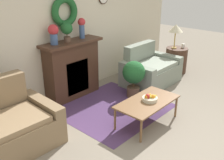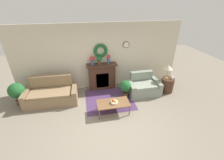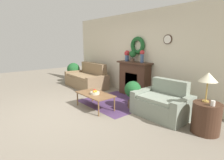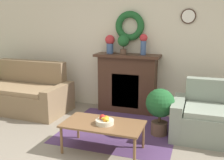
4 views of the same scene
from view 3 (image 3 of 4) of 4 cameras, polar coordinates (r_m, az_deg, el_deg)
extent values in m
plane|color=gray|center=(4.60, -14.09, -10.31)|extent=(16.00, 16.00, 0.00)
cube|color=#4C335B|center=(5.24, 1.36, -7.15)|extent=(1.80, 1.68, 0.01)
cube|color=beige|center=(5.89, 8.62, 8.24)|extent=(6.80, 0.06, 2.70)
cylinder|color=#382319|center=(5.19, 17.71, 12.52)|extent=(0.26, 0.02, 0.26)
cylinder|color=white|center=(5.18, 17.64, 12.52)|extent=(0.22, 0.01, 0.22)
torus|color=#1E5628|center=(5.78, 8.31, 11.09)|extent=(0.56, 0.13, 0.56)
cube|color=#42281C|center=(5.82, 7.31, 0.16)|extent=(1.10, 0.34, 1.07)
cube|color=black|center=(5.73, 6.22, -0.98)|extent=(0.53, 0.02, 0.64)
cube|color=orange|center=(5.74, 6.15, -1.77)|extent=(0.42, 0.01, 0.35)
cube|color=#42281C|center=(5.71, 7.22, 5.65)|extent=(1.24, 0.41, 0.05)
cube|color=#846B4C|center=(6.94, -9.28, -0.75)|extent=(1.55, 0.78, 0.42)
cube|color=#846B4C|center=(7.12, -6.07, 1.81)|extent=(1.53, 0.25, 0.94)
cube|color=#846B4C|center=(7.71, -11.74, 0.95)|extent=(0.20, 0.94, 0.56)
cube|color=#846B4C|center=(6.27, -4.65, -1.32)|extent=(0.20, 0.94, 0.56)
cube|color=#917554|center=(6.89, -9.35, 1.30)|extent=(1.49, 0.72, 0.08)
cube|color=gray|center=(4.30, 15.04, -8.99)|extent=(0.92, 0.67, 0.41)
cube|color=gray|center=(4.58, 18.22, -5.04)|extent=(0.92, 0.19, 0.85)
cube|color=gray|center=(4.66, 10.18, -6.24)|extent=(0.17, 0.85, 0.55)
cube|color=gray|center=(4.10, 22.22, -9.49)|extent=(0.17, 0.85, 0.55)
cube|color=gray|center=(4.22, 15.22, -5.85)|extent=(0.89, 0.61, 0.08)
cube|color=brown|center=(4.67, -5.59, -4.62)|extent=(1.08, 0.58, 0.03)
cylinder|color=brown|center=(5.01, -11.20, -6.03)|extent=(0.04, 0.04, 0.38)
cylinder|color=brown|center=(4.21, -4.40, -9.34)|extent=(0.04, 0.04, 0.38)
cylinder|color=brown|center=(5.26, -6.45, -5.02)|extent=(0.04, 0.04, 0.38)
cylinder|color=brown|center=(4.50, 0.78, -7.88)|extent=(0.04, 0.04, 0.38)
cylinder|color=beige|center=(4.62, -5.60, -4.24)|extent=(0.25, 0.25, 0.06)
sphere|color=#B2231E|center=(4.65, -5.68, -3.48)|extent=(0.08, 0.08, 0.08)
sphere|color=orange|center=(4.61, -5.30, -3.67)|extent=(0.07, 0.07, 0.07)
sphere|color=orange|center=(4.57, -5.86, -3.79)|extent=(0.07, 0.07, 0.07)
sphere|color=orange|center=(4.67, -5.72, -3.48)|extent=(0.07, 0.07, 0.07)
ellipsoid|color=yellow|center=(4.58, -5.84, -3.72)|extent=(0.17, 0.11, 0.04)
cylinder|color=#42281C|center=(3.89, 28.36, -10.85)|extent=(0.52, 0.52, 0.60)
cylinder|color=#B28E42|center=(3.85, 28.21, -6.09)|extent=(0.12, 0.12, 0.02)
cylinder|color=#B28E42|center=(3.80, 28.50, -3.23)|extent=(0.03, 0.03, 0.38)
cone|color=beige|center=(3.75, 28.92, 0.88)|extent=(0.34, 0.34, 0.18)
cylinder|color=silver|center=(3.66, 30.08, -6.59)|extent=(0.08, 0.08, 0.10)
cylinder|color=#3D5684|center=(5.97, 4.93, 7.12)|extent=(0.13, 0.13, 0.19)
sphere|color=#B72D33|center=(5.96, 4.96, 8.70)|extent=(0.19, 0.19, 0.19)
cylinder|color=#3D5684|center=(5.53, 9.78, 6.96)|extent=(0.10, 0.10, 0.26)
sphere|color=#B72D33|center=(5.52, 9.85, 8.86)|extent=(0.15, 0.15, 0.15)
cylinder|color=brown|center=(5.77, 6.72, 6.45)|extent=(0.12, 0.12, 0.10)
cylinder|color=#4C3823|center=(5.76, 6.74, 7.22)|extent=(0.02, 0.02, 0.06)
sphere|color=#1E5628|center=(5.75, 6.77, 8.45)|extent=(0.22, 0.22, 0.22)
cylinder|color=brown|center=(8.04, -12.32, 0.03)|extent=(0.29, 0.29, 0.20)
cylinder|color=#4C3823|center=(8.00, -12.37, 1.26)|extent=(0.05, 0.05, 0.15)
sphere|color=#1E5628|center=(7.95, -12.47, 3.48)|extent=(0.56, 0.56, 0.56)
cylinder|color=brown|center=(4.79, 6.67, -7.83)|extent=(0.25, 0.25, 0.21)
cylinder|color=#4C3823|center=(4.73, 6.72, -5.96)|extent=(0.04, 0.04, 0.12)
sphere|color=#1E5628|center=(4.66, 6.79, -3.05)|extent=(0.44, 0.44, 0.44)
camera|label=1|loc=(6.88, -37.79, 14.37)|focal=42.00mm
camera|label=2|loc=(5.04, -61.94, 26.05)|focal=24.00mm
camera|label=4|loc=(2.56, -53.13, 7.97)|focal=42.00mm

